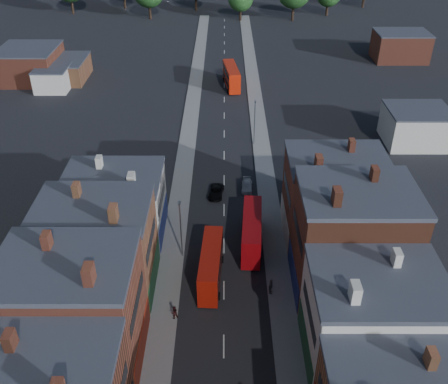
{
  "coord_description": "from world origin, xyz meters",
  "views": [
    {
      "loc": [
        0.07,
        -17.77,
        40.83
      ],
      "look_at": [
        0.0,
        36.68,
        5.23
      ],
      "focal_mm": 40.0,
      "sensor_mm": 36.0,
      "label": 1
    }
  ],
  "objects_px": {
    "bus_2": "(231,76)",
    "car_3": "(247,186)",
    "bus_0": "(211,265)",
    "bus_1": "(252,231)",
    "car_2": "(216,192)",
    "ped_1": "(174,312)",
    "ped_3": "(271,286)"
  },
  "relations": [
    {
      "from": "bus_0",
      "to": "bus_2",
      "type": "relative_size",
      "value": 0.9
    },
    {
      "from": "bus_0",
      "to": "car_3",
      "type": "distance_m",
      "value": 20.43
    },
    {
      "from": "car_2",
      "to": "ped_3",
      "type": "height_order",
      "value": "ped_3"
    },
    {
      "from": "bus_2",
      "to": "car_3",
      "type": "xyz_separation_m",
      "value": [
        1.87,
        -41.53,
        -1.94
      ]
    },
    {
      "from": "bus_2",
      "to": "car_3",
      "type": "distance_m",
      "value": 41.62
    },
    {
      "from": "bus_1",
      "to": "car_3",
      "type": "height_order",
      "value": "bus_1"
    },
    {
      "from": "bus_0",
      "to": "car_2",
      "type": "relative_size",
      "value": 2.26
    },
    {
      "from": "bus_2",
      "to": "car_3",
      "type": "relative_size",
      "value": 2.88
    },
    {
      "from": "bus_1",
      "to": "ped_1",
      "type": "xyz_separation_m",
      "value": [
        -8.8,
        -12.33,
        -1.43
      ]
    },
    {
      "from": "bus_0",
      "to": "bus_1",
      "type": "xyz_separation_m",
      "value": [
        5.0,
        6.24,
        0.09
      ]
    },
    {
      "from": "bus_0",
      "to": "ped_3",
      "type": "xyz_separation_m",
      "value": [
        6.8,
        -2.3,
        -1.17
      ]
    },
    {
      "from": "car_2",
      "to": "bus_0",
      "type": "bearing_deg",
      "value": -84.66
    },
    {
      "from": "bus_2",
      "to": "car_2",
      "type": "xyz_separation_m",
      "value": [
        -2.77,
        -43.31,
        -1.89
      ]
    },
    {
      "from": "bus_1",
      "to": "bus_2",
      "type": "distance_m",
      "value": 55.07
    },
    {
      "from": "bus_0",
      "to": "car_2",
      "type": "height_order",
      "value": "bus_0"
    },
    {
      "from": "bus_0",
      "to": "car_2",
      "type": "bearing_deg",
      "value": 92.37
    },
    {
      "from": "bus_1",
      "to": "ped_1",
      "type": "height_order",
      "value": "bus_1"
    },
    {
      "from": "bus_2",
      "to": "car_3",
      "type": "height_order",
      "value": "bus_2"
    },
    {
      "from": "bus_0",
      "to": "car_3",
      "type": "relative_size",
      "value": 2.6
    },
    {
      "from": "ped_1",
      "to": "car_3",
      "type": "bearing_deg",
      "value": -128.42
    },
    {
      "from": "ped_1",
      "to": "ped_3",
      "type": "height_order",
      "value": "ped_3"
    },
    {
      "from": "bus_0",
      "to": "bus_2",
      "type": "bearing_deg",
      "value": 90.42
    },
    {
      "from": "bus_0",
      "to": "car_2",
      "type": "xyz_separation_m",
      "value": [
        0.28,
        17.97,
        -1.67
      ]
    },
    {
      "from": "car_2",
      "to": "car_3",
      "type": "xyz_separation_m",
      "value": [
        4.65,
        1.78,
        -0.06
      ]
    },
    {
      "from": "bus_1",
      "to": "bus_2",
      "type": "height_order",
      "value": "bus_2"
    },
    {
      "from": "bus_1",
      "to": "ped_1",
      "type": "distance_m",
      "value": 15.22
    },
    {
      "from": "ped_3",
      "to": "car_3",
      "type": "bearing_deg",
      "value": 25.99
    },
    {
      "from": "car_2",
      "to": "bus_1",
      "type": "bearing_deg",
      "value": -61.84
    },
    {
      "from": "bus_0",
      "to": "car_3",
      "type": "xyz_separation_m",
      "value": [
        4.93,
        19.75,
        -1.72
      ]
    },
    {
      "from": "bus_2",
      "to": "ped_3",
      "type": "relative_size",
      "value": 5.54
    },
    {
      "from": "ped_1",
      "to": "ped_3",
      "type": "xyz_separation_m",
      "value": [
        10.6,
        3.79,
        0.18
      ]
    },
    {
      "from": "bus_1",
      "to": "ped_3",
      "type": "height_order",
      "value": "bus_1"
    }
  ]
}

